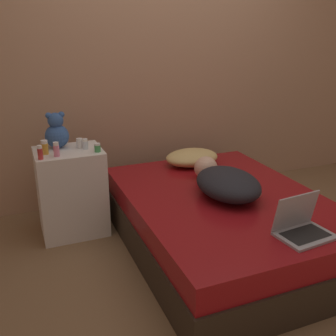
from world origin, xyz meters
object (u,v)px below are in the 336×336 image
at_px(bottle_clear, 85,144).
at_px(bottle_red, 40,153).
at_px(bottle_pink, 56,149).
at_px(bottle_green, 97,148).
at_px(person_lying, 225,182).
at_px(bottle_amber, 45,147).
at_px(pillow, 192,157).
at_px(teddy_bear, 57,132).
at_px(bottle_white, 80,143).
at_px(laptop, 302,226).

bearing_deg(bottle_clear, bottle_red, -159.00).
distance_m(bottle_pink, bottle_green, 0.30).
xyz_separation_m(person_lying, bottle_amber, (-1.17, 0.61, 0.22)).
relative_size(pillow, bottle_red, 4.59).
xyz_separation_m(teddy_bear, bottle_clear, (0.19, -0.12, -0.08)).
distance_m(bottle_pink, bottle_clear, 0.25).
bearing_deg(bottle_red, pillow, 7.38).
height_order(pillow, bottle_pink, bottle_pink).
bearing_deg(person_lying, pillow, 87.53).
height_order(person_lying, bottle_white, bottle_white).
xyz_separation_m(teddy_bear, bottle_green, (0.26, -0.22, -0.09)).
distance_m(person_lying, bottle_amber, 1.33).
distance_m(bottle_white, bottle_green, 0.19).
relative_size(bottle_white, bottle_red, 0.72).
bearing_deg(pillow, bottle_red, -172.62).
bearing_deg(bottle_white, bottle_red, -149.23).
bearing_deg(bottle_green, bottle_white, 123.46).
distance_m(pillow, bottle_clear, 0.95).
height_order(pillow, bottle_amber, bottle_amber).
bearing_deg(bottle_white, person_lying, -37.06).
bearing_deg(bottle_green, pillow, 9.28).
xyz_separation_m(pillow, bottle_green, (-0.85, -0.14, 0.22)).
distance_m(bottle_green, bottle_clear, 0.13).
distance_m(pillow, bottle_green, 0.89).
distance_m(pillow, bottle_pink, 1.17).
bearing_deg(bottle_pink, bottle_clear, 24.62).
relative_size(laptop, bottle_green, 5.18).
distance_m(bottle_white, bottle_amber, 0.27).
bearing_deg(bottle_clear, teddy_bear, 148.37).
height_order(laptop, bottle_amber, bottle_amber).
bearing_deg(teddy_bear, person_lying, -35.22).
height_order(person_lying, bottle_amber, bottle_amber).
height_order(pillow, bottle_red, bottle_red).
relative_size(laptop, bottle_white, 4.62).
relative_size(bottle_white, bottle_green, 1.12).
relative_size(teddy_bear, bottle_clear, 3.50).
bearing_deg(bottle_amber, bottle_red, -110.28).
height_order(bottle_red, bottle_clear, bottle_red).
relative_size(laptop, bottle_red, 3.31).
height_order(teddy_bear, bottle_green, teddy_bear).
height_order(laptop, bottle_pink, bottle_pink).
bearing_deg(person_lying, teddy_bear, 146.51).
xyz_separation_m(person_lying, bottle_white, (-0.90, 0.68, 0.20)).
relative_size(bottle_green, bottle_red, 0.64).
relative_size(pillow, bottle_white, 6.40).
xyz_separation_m(laptop, teddy_bear, (-1.17, 1.42, 0.33)).
distance_m(teddy_bear, bottle_red, 0.30).
bearing_deg(bottle_white, teddy_bear, 157.27).
xyz_separation_m(bottle_pink, bottle_red, (-0.11, -0.03, -0.00)).
bearing_deg(bottle_red, bottle_green, 3.40).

